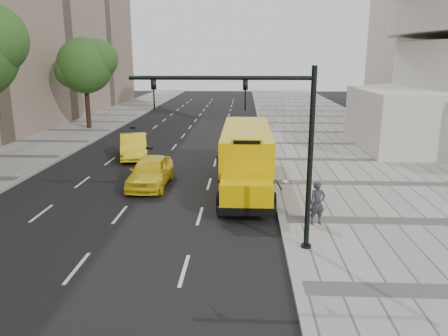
{
  "coord_description": "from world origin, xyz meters",
  "views": [
    {
      "loc": [
        4.38,
        -22.71,
        6.6
      ],
      "look_at": [
        3.5,
        -4.0,
        1.9
      ],
      "focal_mm": 35.0,
      "sensor_mm": 36.0,
      "label": 1
    }
  ],
  "objects_px": {
    "taxi_near": "(150,171)",
    "taxi_far": "(134,146)",
    "tree_c": "(86,65)",
    "traffic_signal": "(269,136)",
    "school_bus": "(246,151)",
    "pedestrian": "(317,203)"
  },
  "relations": [
    {
      "from": "pedestrian",
      "to": "traffic_signal",
      "type": "height_order",
      "value": "traffic_signal"
    },
    {
      "from": "taxi_near",
      "to": "traffic_signal",
      "type": "distance_m",
      "value": 10.22
    },
    {
      "from": "taxi_near",
      "to": "pedestrian",
      "type": "bearing_deg",
      "value": -34.38
    },
    {
      "from": "taxi_far",
      "to": "traffic_signal",
      "type": "bearing_deg",
      "value": -74.74
    },
    {
      "from": "school_bus",
      "to": "traffic_signal",
      "type": "relative_size",
      "value": 1.81
    },
    {
      "from": "tree_c",
      "to": "pedestrian",
      "type": "bearing_deg",
      "value": -53.86
    },
    {
      "from": "school_bus",
      "to": "taxi_far",
      "type": "height_order",
      "value": "school_bus"
    },
    {
      "from": "tree_c",
      "to": "traffic_signal",
      "type": "bearing_deg",
      "value": -59.53
    },
    {
      "from": "tree_c",
      "to": "pedestrian",
      "type": "height_order",
      "value": "tree_c"
    },
    {
      "from": "school_bus",
      "to": "taxi_near",
      "type": "height_order",
      "value": "school_bus"
    },
    {
      "from": "school_bus",
      "to": "pedestrian",
      "type": "height_order",
      "value": "school_bus"
    },
    {
      "from": "taxi_far",
      "to": "tree_c",
      "type": "bearing_deg",
      "value": 106.33
    },
    {
      "from": "tree_c",
      "to": "traffic_signal",
      "type": "distance_m",
      "value": 30.82
    },
    {
      "from": "taxi_near",
      "to": "taxi_far",
      "type": "bearing_deg",
      "value": 111.81
    },
    {
      "from": "pedestrian",
      "to": "taxi_far",
      "type": "bearing_deg",
      "value": 116.03
    },
    {
      "from": "tree_c",
      "to": "school_bus",
      "type": "relative_size",
      "value": 0.74
    },
    {
      "from": "taxi_near",
      "to": "taxi_far",
      "type": "xyz_separation_m",
      "value": [
        -2.59,
        6.69,
        0.0
      ]
    },
    {
      "from": "tree_c",
      "to": "taxi_far",
      "type": "bearing_deg",
      "value": -58.95
    },
    {
      "from": "school_bus",
      "to": "taxi_near",
      "type": "bearing_deg",
      "value": -170.97
    },
    {
      "from": "taxi_far",
      "to": "pedestrian",
      "type": "height_order",
      "value": "pedestrian"
    },
    {
      "from": "tree_c",
      "to": "traffic_signal",
      "type": "xyz_separation_m",
      "value": [
        15.6,
        -26.51,
        -1.92
      ]
    },
    {
      "from": "pedestrian",
      "to": "taxi_near",
      "type": "bearing_deg",
      "value": 130.4
    }
  ]
}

